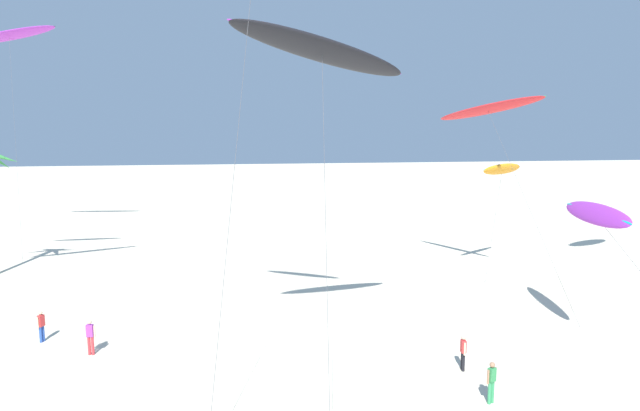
% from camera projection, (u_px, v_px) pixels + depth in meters
% --- Properties ---
extents(flying_kite_0, '(1.98, 12.30, 7.02)m').
position_uv_depth(flying_kite_0, '(596.00, 214.00, 26.40)').
color(flying_kite_0, purple).
rests_on(flying_kite_0, ground).
extents(flying_kite_1, '(8.96, 11.44, 19.79)m').
position_uv_depth(flying_kite_1, '(9.00, 35.00, 48.45)').
color(flying_kite_1, purple).
rests_on(flying_kite_1, ground).
extents(flying_kite_3, '(7.97, 10.85, 14.98)m').
position_uv_depth(flying_kite_3, '(322.00, 50.00, 21.69)').
color(flying_kite_3, black).
rests_on(flying_kite_3, ground).
extents(flying_kite_6, '(4.46, 4.00, 8.17)m').
position_uv_depth(flying_kite_6, '(502.00, 169.00, 38.48)').
color(flying_kite_6, orange).
rests_on(flying_kite_6, ground).
extents(flying_kite_7, '(4.17, 12.80, 12.75)m').
position_uv_depth(flying_kite_7, '(488.00, 109.00, 35.32)').
color(flying_kite_7, red).
rests_on(flying_kite_7, ground).
extents(person_foreground_walker, '(0.23, 0.51, 1.62)m').
position_uv_depth(person_foreground_walker, '(463.00, 351.00, 23.77)').
color(person_foreground_walker, black).
rests_on(person_foreground_walker, ground).
extents(person_near_left, '(0.47, 0.31, 1.69)m').
position_uv_depth(person_near_left, '(491.00, 381.00, 20.93)').
color(person_near_left, '#338E56').
rests_on(person_near_left, ground).
extents(person_near_right, '(0.51, 0.24, 1.73)m').
position_uv_depth(person_near_right, '(90.00, 336.00, 25.37)').
color(person_near_right, red).
rests_on(person_near_right, ground).
extents(person_mid_field, '(0.31, 0.47, 1.63)m').
position_uv_depth(person_mid_field, '(41.00, 325.00, 26.90)').
color(person_mid_field, '#284CA3').
rests_on(person_mid_field, ground).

